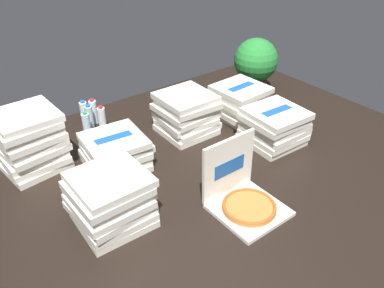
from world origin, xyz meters
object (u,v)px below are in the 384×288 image
object	(u,v)px
pizza_stack_left_near	(115,151)
pizza_stack_left_mid	(29,141)
pizza_stack_right_mid	(186,113)
pizza_stack_left_far	(110,200)
water_bottle_1	(87,125)
open_pizza_box	(243,196)
water_bottle_0	(102,119)
water_bottle_2	(90,117)
water_bottle_4	(84,113)
pizza_stack_right_far	(239,101)
water_bottle_3	(94,112)
potted_plant	(256,63)
pizza_stack_center_far	(274,126)

from	to	relation	value
pizza_stack_left_near	pizza_stack_left_mid	xyz separation A→B (m)	(-0.42, 0.32, 0.08)
pizza_stack_right_mid	pizza_stack_left_mid	bearing A→B (deg)	166.58
pizza_stack_left_far	pizza_stack_left_mid	size ratio (longest dim) A/B	0.95
pizza_stack_right_mid	water_bottle_1	bearing A→B (deg)	148.66
open_pizza_box	water_bottle_1	bearing A→B (deg)	106.29
pizza_stack_left_far	water_bottle_0	bearing A→B (deg)	66.20
water_bottle_2	water_bottle_4	size ratio (longest dim) A/B	1.00
pizza_stack_right_far	pizza_stack_right_mid	bearing A→B (deg)	172.99
water_bottle_2	water_bottle_1	bearing A→B (deg)	-125.67
pizza_stack_left_near	water_bottle_3	size ratio (longest dim) A/B	2.05
pizza_stack_left_near	pizza_stack_right_far	size ratio (longest dim) A/B	1.02
pizza_stack_right_far	water_bottle_0	distance (m)	1.05
water_bottle_3	water_bottle_4	distance (m)	0.07
water_bottle_4	pizza_stack_left_far	bearing A→B (deg)	-107.36
pizza_stack_right_far	pizza_stack_left_far	xyz separation A→B (m)	(-1.35, -0.46, 0.02)
water_bottle_2	water_bottle_4	distance (m)	0.08
water_bottle_0	water_bottle_1	distance (m)	0.13
water_bottle_4	potted_plant	distance (m)	1.49
open_pizza_box	water_bottle_0	world-z (taller)	open_pizza_box
pizza_stack_left_near	open_pizza_box	bearing A→B (deg)	-65.14
open_pizza_box	pizza_stack_left_mid	distance (m)	1.36
pizza_stack_right_mid	potted_plant	bearing A→B (deg)	12.59
open_pizza_box	potted_plant	bearing A→B (deg)	42.67
water_bottle_4	pizza_stack_right_mid	bearing A→B (deg)	-45.04
pizza_stack_left_mid	water_bottle_3	xyz separation A→B (m)	(0.55, 0.28, -0.09)
pizza_stack_left_mid	potted_plant	world-z (taller)	potted_plant
pizza_stack_left_far	water_bottle_2	xyz separation A→B (m)	(0.34, 0.98, -0.05)
open_pizza_box	potted_plant	xyz separation A→B (m)	(1.15, 1.06, 0.19)
pizza_stack_center_far	water_bottle_4	size ratio (longest dim) A/B	1.99
water_bottle_4	water_bottle_2	bearing A→B (deg)	-87.45
pizza_stack_right_mid	pizza_stack_left_far	distance (m)	1.02
pizza_stack_right_mid	pizza_stack_left_mid	world-z (taller)	pizza_stack_left_mid
pizza_stack_left_near	water_bottle_1	bearing A→B (deg)	89.27
water_bottle_0	water_bottle_2	distance (m)	0.10
pizza_stack_left_far	pizza_stack_left_mid	xyz separation A→B (m)	(-0.16, 0.76, 0.04)
water_bottle_1	pizza_stack_left_near	bearing A→B (deg)	-90.73
water_bottle_0	water_bottle_4	xyz separation A→B (m)	(-0.07, 0.16, 0.00)
potted_plant	open_pizza_box	bearing A→B (deg)	-137.33
open_pizza_box	pizza_stack_left_far	xyz separation A→B (m)	(-0.63, 0.34, 0.07)
pizza_stack_center_far	water_bottle_0	distance (m)	1.24
water_bottle_0	water_bottle_2	xyz separation A→B (m)	(-0.06, 0.08, 0.00)
open_pizza_box	water_bottle_2	xyz separation A→B (m)	(-0.29, 1.32, 0.02)
water_bottle_4	pizza_stack_left_mid	bearing A→B (deg)	-148.38
pizza_stack_left_far	pizza_stack_center_far	world-z (taller)	pizza_stack_left_far
water_bottle_0	open_pizza_box	bearing A→B (deg)	-79.49
pizza_stack_left_far	water_bottle_2	bearing A→B (deg)	71.07
pizza_stack_right_far	water_bottle_1	xyz separation A→B (m)	(-1.08, 0.43, -0.03)
pizza_stack_left_far	water_bottle_0	xyz separation A→B (m)	(0.40, 0.90, -0.05)
water_bottle_0	water_bottle_3	distance (m)	0.14
water_bottle_1	potted_plant	world-z (taller)	potted_plant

